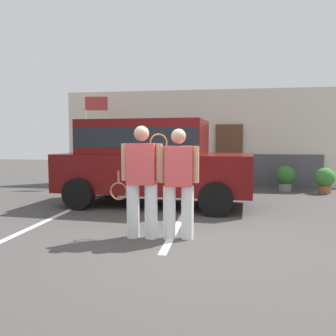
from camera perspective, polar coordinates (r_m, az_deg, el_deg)
ground_plane at (r=5.55m, az=0.62°, el=-11.94°), size 40.00×40.00×0.00m
parking_stripe_0 at (r=7.73m, az=-17.44°, el=-7.34°), size 0.12×4.40×0.01m
parking_stripe_1 at (r=6.99m, az=2.16°, el=-8.41°), size 0.12×4.40×0.01m
house_frontage at (r=12.09m, az=5.45°, el=4.49°), size 9.59×0.40×3.28m
parked_suv at (r=8.38m, az=-2.85°, el=1.68°), size 4.72×2.41×2.05m
tennis_player_man at (r=5.54m, az=-4.40°, el=-2.08°), size 0.92×0.28×1.81m
tennis_player_woman at (r=5.48m, az=1.69°, el=-2.29°), size 0.79×0.33×1.76m
potted_plant_by_porch at (r=11.25m, az=18.83°, el=-1.41°), size 0.60×0.60×0.79m
potted_plant_secondary at (r=11.22m, az=24.52°, el=-1.69°), size 0.57×0.57×0.76m
flag_pole at (r=11.92m, az=-12.66°, el=7.16°), size 0.80×0.13×3.06m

